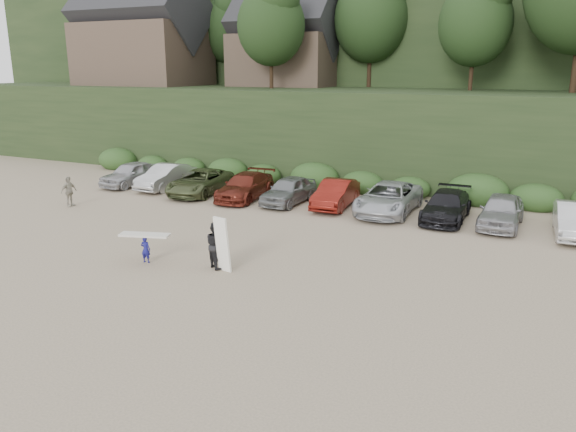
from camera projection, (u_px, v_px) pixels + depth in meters
The scene contains 6 objects.
ground at pixel (297, 273), 21.29m from camera, with size 120.00×120.00×0.00m, color tan.
hillside_backdrop at pixel (463, 24), 49.82m from camera, with size 90.00×41.50×28.00m.
parked_cars at pixel (390, 200), 29.52m from camera, with size 36.69×6.10×1.60m.
distant_walker at pixel (69, 191), 31.18m from camera, with size 0.99×0.41×1.69m, color #9E9785.
child_surfer at pixel (145, 243), 22.22m from camera, with size 2.06×1.12×1.19m.
adult_surfer at pixel (217, 245), 21.60m from camera, with size 1.37×1.06×2.17m.
Camera 1 is at (8.28, -18.21, 7.61)m, focal length 35.00 mm.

